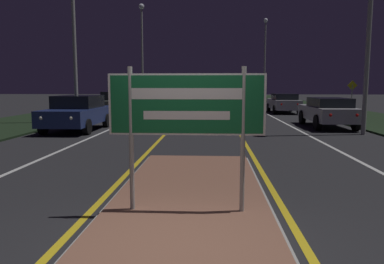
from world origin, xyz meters
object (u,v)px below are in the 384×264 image
car_receding_0 (328,111)px  highway_sign (187,110)px  car_approaching_0 (77,112)px  car_receding_1 (283,103)px  car_approaching_1 (117,103)px  warning_sign (352,95)px  streetlight_left_far (142,41)px  streetlight_right_far (265,51)px  car_receding_2 (237,98)px

car_receding_0 → highway_sign: bearing=-115.0°
car_approaching_0 → car_receding_1: bearing=45.6°
car_receding_1 → car_approaching_0: size_ratio=1.03×
car_receding_1 → car_approaching_0: (-11.04, -11.27, 0.06)m
car_approaching_1 → warning_sign: (14.96, -1.20, 0.58)m
streetlight_left_far → car_approaching_0: streetlight_left_far is taller
streetlight_right_far → car_receding_1: size_ratio=2.01×
car_approaching_1 → streetlight_right_far: bearing=55.4°
streetlight_left_far → car_receding_0: (12.00, -17.44, -5.28)m
car_receding_0 → car_approaching_1: (-11.80, 6.90, 0.06)m
car_receding_0 → warning_sign: warning_sign is taller
car_receding_0 → streetlight_right_far: bearing=89.1°
car_receding_0 → car_receding_2: size_ratio=1.01×
car_approaching_1 → car_receding_1: bearing=12.4°
car_receding_2 → warning_sign: warning_sign is taller
streetlight_left_far → car_receding_1: 15.14m
streetlight_left_far → car_receding_2: (8.99, 1.61, -5.26)m
car_receding_2 → car_receding_1: bearing=-74.3°
car_approaching_1 → car_receding_0: bearing=-30.3°
streetlight_left_far → car_approaching_0: size_ratio=2.11×
highway_sign → car_receding_0: 13.79m
warning_sign → highway_sign: bearing=-116.3°
car_approaching_1 → warning_sign: bearing=-4.6°
highway_sign → car_approaching_0: size_ratio=0.51×
car_receding_2 → car_approaching_1: (-8.80, -12.16, 0.04)m
streetlight_right_far → car_receding_0: bearing=-90.9°
car_approaching_1 → highway_sign: bearing=-72.8°
streetlight_right_far → car_receding_0: size_ratio=2.05×
streetlight_left_far → car_approaching_0: bearing=-88.0°
streetlight_right_far → car_receding_0: (-0.38, -24.57, -4.98)m
car_receding_0 → car_receding_2: (-3.00, 19.05, 0.03)m
car_receding_0 → warning_sign: size_ratio=2.07×
car_receding_1 → streetlight_left_far: bearing=145.6°
streetlight_left_far → streetlight_right_far: (12.38, 7.13, -0.30)m
streetlight_right_far → car_receding_2: (-3.39, -5.52, -4.96)m
car_receding_1 → car_approaching_1: size_ratio=1.01×
streetlight_left_far → car_approaching_1: size_ratio=2.07×
streetlight_left_far → car_receding_1: (11.70, -8.02, -5.30)m
streetlight_right_far → streetlight_left_far: bearing=-150.1°
car_receding_2 → car_approaching_1: car_approaching_1 is taller
car_approaching_0 → warning_sign: warning_sign is taller
car_receding_1 → warning_sign: (3.45, -3.74, 0.67)m
car_receding_1 → car_receding_2: bearing=105.7°
car_receding_1 → car_receding_2: (-2.71, 9.63, 0.05)m
highway_sign → streetlight_right_far: (6.21, 37.04, 4.14)m
highway_sign → warning_sign: (8.98, 18.17, -0.20)m
car_approaching_1 → warning_sign: warning_sign is taller
streetlight_right_far → warning_sign: bearing=-81.6°
car_receding_1 → streetlight_right_far: bearing=87.4°
highway_sign → car_receding_1: highway_sign is taller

